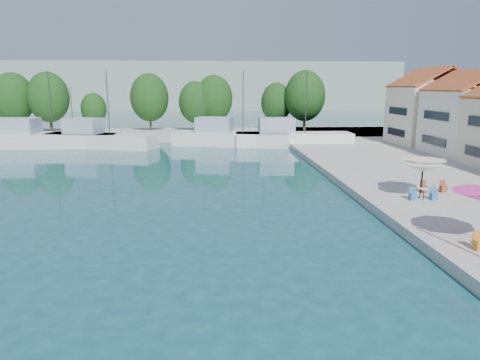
{
  "coord_description": "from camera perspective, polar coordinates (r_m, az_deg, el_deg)",
  "views": [
    {
      "loc": [
        -4.02,
        -2.79,
        7.82
      ],
      "look_at": [
        -2.16,
        26.0,
        1.52
      ],
      "focal_mm": 32.0,
      "sensor_mm": 36.0,
      "label": 1
    }
  ],
  "objects": [
    {
      "name": "cafe_table_03",
      "position": [
        32.79,
        24.42,
        -1.02
      ],
      "size": [
        1.82,
        0.7,
        0.76
      ],
      "color": "black",
      "rests_on": "quay_right"
    },
    {
      "name": "cafe_table_02",
      "position": [
        30.3,
        23.26,
        -1.94
      ],
      "size": [
        1.82,
        0.7,
        0.76
      ],
      "color": "black",
      "rests_on": "quay_right"
    },
    {
      "name": "tree_05",
      "position": [
        72.18,
        -5.95,
        10.27
      ],
      "size": [
        5.53,
        5.53,
        8.18
      ],
      "color": "#3F2B19",
      "rests_on": "quay_far"
    },
    {
      "name": "tree_06",
      "position": [
        72.67,
        -3.49,
        10.77
      ],
      "size": [
        6.19,
        6.19,
        9.17
      ],
      "color": "#3F2B19",
      "rests_on": "quay_far"
    },
    {
      "name": "trawler_01",
      "position": [
        63.04,
        -25.83,
        4.94
      ],
      "size": [
        20.94,
        5.45,
        10.2
      ],
      "rotation": [
        0.0,
        0.0,
        -0.0
      ],
      "color": "silver",
      "rests_on": "ground"
    },
    {
      "name": "tree_08",
      "position": [
        73.29,
        8.65,
        11.03
      ],
      "size": [
        6.73,
        6.73,
        9.96
      ],
      "color": "#3F2B19",
      "rests_on": "quay_far"
    },
    {
      "name": "tree_01",
      "position": [
        79.31,
        -27.97,
        9.67
      ],
      "size": [
        6.44,
        6.44,
        9.53
      ],
      "color": "#3F2B19",
      "rests_on": "quay_far"
    },
    {
      "name": "tree_02",
      "position": [
        77.27,
        -24.19,
        10.04
      ],
      "size": [
        6.52,
        6.52,
        9.65
      ],
      "color": "#3F2B19",
      "rests_on": "quay_far"
    },
    {
      "name": "umbrella_cream",
      "position": [
        31.75,
        23.3,
        2.07
      ],
      "size": [
        2.98,
        2.98,
        2.38
      ],
      "color": "black",
      "rests_on": "quay_right"
    },
    {
      "name": "trawler_03",
      "position": [
        58.33,
        -1.52,
        5.67
      ],
      "size": [
        16.27,
        7.88,
        10.2
      ],
      "rotation": [
        0.0,
        0.0,
        -0.25
      ],
      "color": "silver",
      "rests_on": "ground"
    },
    {
      "name": "tree_03",
      "position": [
        77.33,
        -18.93,
        8.98
      ],
      "size": [
        4.22,
        4.22,
        6.25
      ],
      "color": "#3F2B19",
      "rests_on": "quay_far"
    },
    {
      "name": "hill_west",
      "position": [
        164.84,
        -13.06,
        12.07
      ],
      "size": [
        180.0,
        40.0,
        16.0
      ],
      "primitive_type": "cube",
      "color": "gray",
      "rests_on": "ground"
    },
    {
      "name": "quay_far",
      "position": [
        70.3,
        -6.96,
        6.09
      ],
      "size": [
        90.0,
        16.0,
        0.6
      ],
      "primitive_type": "cube",
      "color": "#A49D94",
      "rests_on": "ground"
    },
    {
      "name": "hill_east",
      "position": [
        188.02,
        10.04,
        11.58
      ],
      "size": [
        140.0,
        40.0,
        12.0
      ],
      "primitive_type": "cube",
      "color": "gray",
      "rests_on": "ground"
    },
    {
      "name": "umbrella_white",
      "position": [
        30.46,
        23.15,
        1.53
      ],
      "size": [
        2.58,
        2.58,
        2.3
      ],
      "color": "black",
      "rests_on": "quay_right"
    },
    {
      "name": "trawler_04",
      "position": [
        58.1,
        6.74,
        5.56
      ],
      "size": [
        15.6,
        4.55,
        10.2
      ],
      "rotation": [
        0.0,
        0.0,
        -0.03
      ],
      "color": "white",
      "rests_on": "ground"
    },
    {
      "name": "tree_07",
      "position": [
        74.98,
        4.89,
        10.26
      ],
      "size": [
        5.37,
        5.37,
        7.96
      ],
      "color": "#3F2B19",
      "rests_on": "quay_far"
    },
    {
      "name": "building_06",
      "position": [
        60.69,
        24.12,
        9.07
      ],
      "size": [
        9.0,
        8.8,
        10.2
      ],
      "color": "#F6E8C5",
      "rests_on": "quay_right"
    },
    {
      "name": "tree_04",
      "position": [
        74.32,
        -11.98,
        10.69
      ],
      "size": [
        6.38,
        6.38,
        9.44
      ],
      "color": "#3F2B19",
      "rests_on": "quay_far"
    },
    {
      "name": "trawler_02",
      "position": [
        59.37,
        -18.51,
        5.15
      ],
      "size": [
        15.53,
        7.96,
        10.2
      ],
      "rotation": [
        0.0,
        0.0,
        -0.28
      ],
      "color": "silver",
      "rests_on": "ground"
    },
    {
      "name": "building_05",
      "position": [
        52.89,
        28.6,
        8.06
      ],
      "size": [
        8.4,
        8.8,
        9.7
      ],
      "color": "silver",
      "rests_on": "quay_right"
    }
  ]
}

